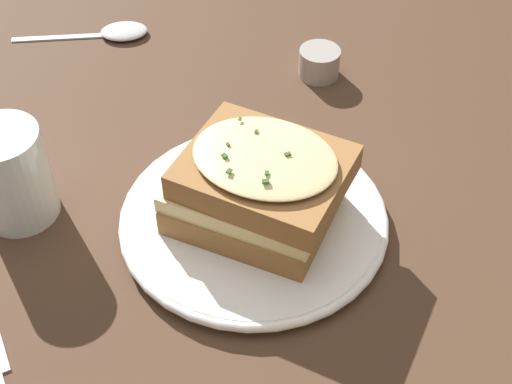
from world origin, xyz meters
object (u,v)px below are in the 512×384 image
at_px(spoon, 116,32).
at_px(condiment_pot, 319,63).
at_px(water_glass, 11,175).
at_px(sandwich, 260,187).
at_px(dinner_plate, 256,222).

distance_m(spoon, condiment_pot, 0.24).
bearing_deg(condiment_pot, water_glass, 95.03).
xyz_separation_m(sandwich, condiment_pot, (0.16, -0.17, -0.04)).
height_order(sandwich, condiment_pot, sandwich).
relative_size(water_glass, condiment_pot, 2.04).
bearing_deg(spoon, dinner_plate, 23.26).
distance_m(water_glass, condiment_pot, 0.35).
relative_size(water_glass, spoon, 0.60).
bearing_deg(water_glass, spoon, -40.47).
height_order(spoon, condiment_pot, condiment_pot).
xyz_separation_m(sandwich, spoon, (0.34, -0.01, -0.05)).
distance_m(sandwich, condiment_pot, 0.24).
xyz_separation_m(water_glass, spoon, (0.22, -0.18, -0.04)).
xyz_separation_m(dinner_plate, condiment_pot, (0.16, -0.18, 0.01)).
relative_size(dinner_plate, condiment_pot, 5.27).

